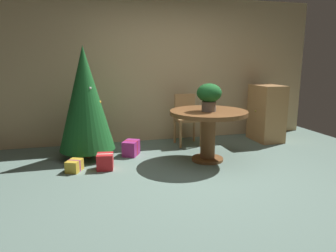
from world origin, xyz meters
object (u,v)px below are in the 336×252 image
(wooden_chair_far, at_px, (187,116))
(gift_box_purple, at_px, (131,148))
(flower_vase, at_px, (209,95))
(gift_box_gold, at_px, (74,166))
(gift_box_red, at_px, (105,162))
(round_dining_table, at_px, (208,123))
(holiday_tree, at_px, (85,99))
(wooden_cabinet, at_px, (266,113))

(wooden_chair_far, distance_m, gift_box_purple, 1.23)
(flower_vase, height_order, gift_box_gold, flower_vase)
(flower_vase, distance_m, gift_box_red, 1.75)
(gift_box_red, bearing_deg, gift_box_purple, 51.47)
(wooden_chair_far, bearing_deg, gift_box_red, -146.34)
(gift_box_purple, height_order, gift_box_gold, gift_box_purple)
(round_dining_table, height_order, gift_box_red, round_dining_table)
(flower_vase, height_order, wooden_chair_far, flower_vase)
(gift_box_gold, bearing_deg, gift_box_purple, 31.94)
(round_dining_table, distance_m, holiday_tree, 1.88)
(round_dining_table, height_order, gift_box_purple, round_dining_table)
(gift_box_purple, distance_m, gift_box_red, 0.71)
(wooden_chair_far, relative_size, gift_box_red, 3.54)
(gift_box_gold, bearing_deg, wooden_cabinet, 13.49)
(gift_box_purple, bearing_deg, wooden_cabinet, 6.46)
(gift_box_gold, height_order, wooden_cabinet, wooden_cabinet)
(flower_vase, height_order, wooden_cabinet, flower_vase)
(flower_vase, bearing_deg, gift_box_gold, 177.97)
(gift_box_purple, bearing_deg, wooden_chair_far, 22.93)
(round_dining_table, bearing_deg, gift_box_gold, 179.32)
(gift_box_purple, bearing_deg, gift_box_gold, -148.06)
(gift_box_red, height_order, wooden_cabinet, wooden_cabinet)
(gift_box_red, relative_size, wooden_cabinet, 0.24)
(flower_vase, bearing_deg, holiday_tree, 158.75)
(gift_box_gold, bearing_deg, wooden_chair_far, 27.10)
(gift_box_purple, xyz_separation_m, gift_box_red, (-0.44, -0.56, -0.01))
(holiday_tree, xyz_separation_m, gift_box_red, (0.22, -0.63, -0.81))
(holiday_tree, height_order, gift_box_red, holiday_tree)
(holiday_tree, distance_m, gift_box_gold, 1.05)
(holiday_tree, bearing_deg, wooden_chair_far, 12.50)
(wooden_chair_far, bearing_deg, gift_box_gold, -152.90)
(round_dining_table, height_order, flower_vase, flower_vase)
(flower_vase, xyz_separation_m, wooden_chair_far, (0.02, 1.06, -0.49))
(flower_vase, xyz_separation_m, wooden_cabinet, (1.53, 0.89, -0.48))
(round_dining_table, distance_m, flower_vase, 0.42)
(flower_vase, relative_size, gift_box_gold, 1.42)
(wooden_chair_far, height_order, wooden_cabinet, wooden_cabinet)
(wooden_chair_far, height_order, gift_box_purple, wooden_chair_far)
(holiday_tree, distance_m, gift_box_purple, 1.04)
(flower_vase, distance_m, wooden_chair_far, 1.17)
(holiday_tree, xyz_separation_m, gift_box_purple, (0.66, -0.07, -0.80))
(wooden_chair_far, distance_m, wooden_cabinet, 1.52)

